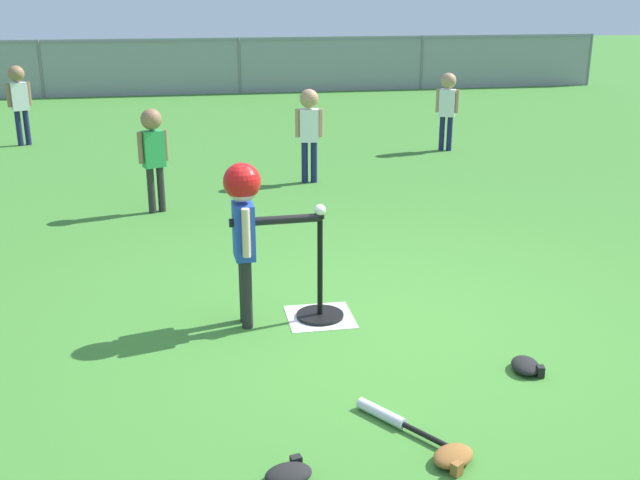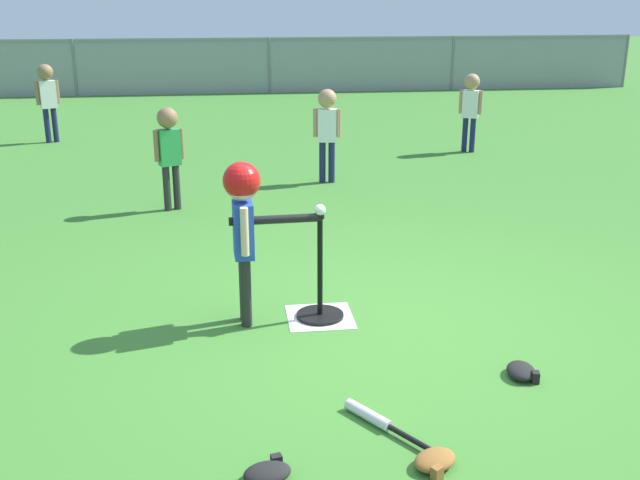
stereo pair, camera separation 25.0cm
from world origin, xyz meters
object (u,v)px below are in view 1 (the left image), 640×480
at_px(baseball_on_tee, 320,210).
at_px(fielder_near_right, 19,94).
at_px(fielder_deep_right, 309,123).
at_px(batting_tee, 320,301).
at_px(glove_near_bats, 526,366).
at_px(fielder_near_left, 153,146).
at_px(spare_bat_silver, 391,418).
at_px(fielder_deep_left, 447,101).
at_px(glove_by_plate, 453,457).
at_px(batter_child, 245,212).
at_px(glove_tossed_aside, 289,474).

relative_size(baseball_on_tee, fielder_near_right, 0.07).
relative_size(fielder_deep_right, fielder_near_right, 0.95).
relative_size(batting_tee, glove_near_bats, 2.86).
distance_m(fielder_near_left, fielder_deep_right, 1.93).
bearing_deg(fielder_near_left, spare_bat_silver, -73.06).
relative_size(fielder_deep_left, glove_by_plate, 3.86).
bearing_deg(glove_by_plate, batter_child, 115.10).
relative_size(batting_tee, glove_tossed_aside, 2.86).
bearing_deg(spare_bat_silver, fielder_near_right, 111.95).
xyz_separation_m(spare_bat_silver, glove_tossed_aside, (-0.58, -0.38, 0.01)).
height_order(fielder_deep_left, fielder_deep_right, fielder_deep_right).
bearing_deg(fielder_near_right, fielder_near_left, -62.95).
height_order(fielder_deep_right, spare_bat_silver, fielder_deep_right).
relative_size(spare_bat_silver, glove_tossed_aside, 2.10).
bearing_deg(glove_near_bats, fielder_near_left, 120.20).
bearing_deg(glove_tossed_aside, glove_by_plate, -0.52).
bearing_deg(batting_tee, glove_near_bats, -42.73).
bearing_deg(fielder_deep_left, fielder_near_right, 166.20).
xyz_separation_m(spare_bat_silver, glove_near_bats, (0.92, 0.39, 0.01)).
height_order(fielder_near_right, glove_near_bats, fielder_near_right).
relative_size(batting_tee, spare_bat_silver, 1.36).
relative_size(batter_child, glove_by_plate, 4.01).
bearing_deg(fielder_near_right, glove_by_plate, -67.80).
height_order(fielder_deep_right, glove_near_bats, fielder_deep_right).
bearing_deg(glove_by_plate, glove_near_bats, 47.08).
xyz_separation_m(batter_child, glove_tossed_aside, (0.03, -1.71, -0.74)).
height_order(fielder_near_left, fielder_deep_right, fielder_deep_right).
xyz_separation_m(fielder_near_left, glove_near_bats, (2.18, -3.74, -0.62)).
bearing_deg(fielder_deep_left, batting_tee, -117.48).
xyz_separation_m(fielder_deep_left, spare_bat_silver, (-2.56, -6.51, -0.64)).
distance_m(fielder_near_left, fielder_deep_left, 4.50).
distance_m(spare_bat_silver, glove_near_bats, 1.00).
bearing_deg(glove_near_bats, fielder_near_right, 118.64).
height_order(fielder_deep_right, glove_tossed_aside, fielder_deep_right).
distance_m(batter_child, fielder_deep_right, 3.87).
xyz_separation_m(glove_by_plate, glove_tossed_aside, (-0.77, 0.01, 0.00)).
bearing_deg(spare_bat_silver, batter_child, 114.51).
relative_size(baseball_on_tee, fielder_deep_right, 0.07).
height_order(fielder_deep_right, glove_by_plate, fielder_deep_right).
bearing_deg(glove_tossed_aside, fielder_deep_right, 79.51).
bearing_deg(fielder_deep_right, batter_child, -105.54).
bearing_deg(baseball_on_tee, glove_near_bats, -42.73).
bearing_deg(baseball_on_tee, fielder_near_right, 115.07).
bearing_deg(fielder_near_right, batting_tee, -64.93).
relative_size(batting_tee, baseball_on_tee, 9.70).
distance_m(batting_tee, fielder_deep_right, 3.79).
bearing_deg(batting_tee, batter_child, -177.67).
distance_m(batting_tee, spare_bat_silver, 1.36).
height_order(fielder_near_left, fielder_deep_left, fielder_deep_left).
bearing_deg(batting_tee, fielder_deep_right, 81.57).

